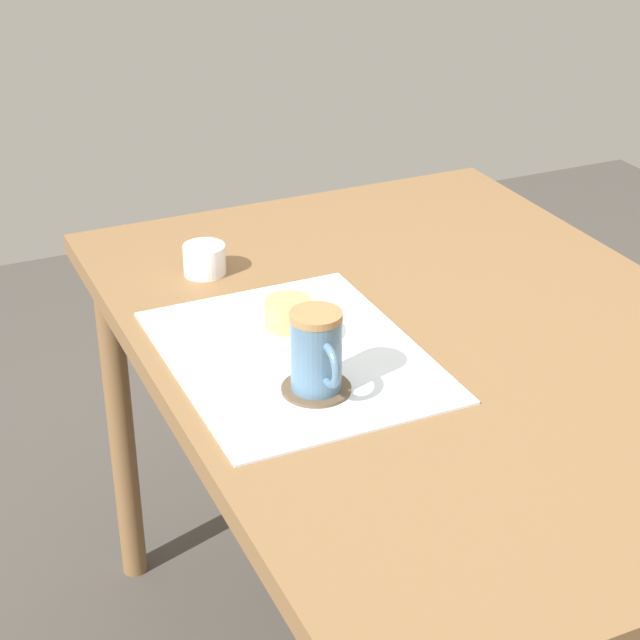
{
  "coord_description": "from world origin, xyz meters",
  "views": [
    {
      "loc": [
        1.19,
        -0.74,
        1.5
      ],
      "look_at": [
        -0.03,
        -0.18,
        0.8
      ],
      "focal_mm": 60.0,
      "sensor_mm": 36.0,
      "label": 1
    }
  ],
  "objects_px": {
    "pastry_plate": "(289,329)",
    "dining_table": "(438,380)",
    "sugar_bowl": "(204,260)",
    "coffee_mug": "(317,351)",
    "pastry": "(289,313)"
  },
  "relations": [
    {
      "from": "dining_table",
      "to": "pastry",
      "type": "xyz_separation_m",
      "value": [
        -0.09,
        -0.21,
        0.11
      ]
    },
    {
      "from": "pastry_plate",
      "to": "dining_table",
      "type": "bearing_deg",
      "value": 66.16
    },
    {
      "from": "pastry_plate",
      "to": "coffee_mug",
      "type": "distance_m",
      "value": 0.18
    },
    {
      "from": "pastry_plate",
      "to": "coffee_mug",
      "type": "xyz_separation_m",
      "value": [
        0.17,
        -0.03,
        0.06
      ]
    },
    {
      "from": "dining_table",
      "to": "sugar_bowl",
      "type": "height_order",
      "value": "sugar_bowl"
    },
    {
      "from": "dining_table",
      "to": "sugar_bowl",
      "type": "bearing_deg",
      "value": -144.27
    },
    {
      "from": "coffee_mug",
      "to": "dining_table",
      "type": "bearing_deg",
      "value": 107.71
    },
    {
      "from": "pastry_plate",
      "to": "sugar_bowl",
      "type": "distance_m",
      "value": 0.26
    },
    {
      "from": "pastry_plate",
      "to": "sugar_bowl",
      "type": "xyz_separation_m",
      "value": [
        -0.25,
        -0.04,
        0.02
      ]
    },
    {
      "from": "pastry_plate",
      "to": "coffee_mug",
      "type": "relative_size",
      "value": 1.35
    },
    {
      "from": "dining_table",
      "to": "pastry_plate",
      "type": "bearing_deg",
      "value": -113.84
    },
    {
      "from": "sugar_bowl",
      "to": "pastry_plate",
      "type": "bearing_deg",
      "value": 9.45
    },
    {
      "from": "pastry",
      "to": "coffee_mug",
      "type": "bearing_deg",
      "value": -10.11
    },
    {
      "from": "dining_table",
      "to": "coffee_mug",
      "type": "distance_m",
      "value": 0.29
    },
    {
      "from": "pastry",
      "to": "coffee_mug",
      "type": "height_order",
      "value": "coffee_mug"
    }
  ]
}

